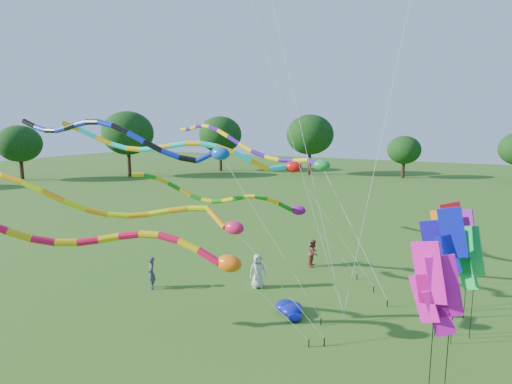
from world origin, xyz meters
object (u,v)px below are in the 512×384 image
at_px(tube_kite_red, 119,242).
at_px(person_c, 313,253).
at_px(tube_kite_orange, 125,206).
at_px(blue_nylon_heap, 289,313).
at_px(person_b, 151,273).
at_px(person_a, 258,271).

xyz_separation_m(tube_kite_red, person_c, (3.54, 10.93, -2.95)).
height_order(tube_kite_orange, person_c, tube_kite_orange).
relative_size(tube_kite_orange, blue_nylon_heap, 9.56).
distance_m(blue_nylon_heap, person_b, 7.19).
distance_m(tube_kite_orange, person_b, 5.93).
xyz_separation_m(tube_kite_orange, person_b, (-2.16, 3.66, -4.14)).
relative_size(person_b, person_c, 1.03).
bearing_deg(tube_kite_red, person_b, 96.30).
distance_m(tube_kite_orange, person_a, 7.74).
xyz_separation_m(blue_nylon_heap, person_b, (-7.16, -0.22, 0.59)).
xyz_separation_m(person_a, person_b, (-4.51, -2.49, -0.06)).
height_order(tube_kite_red, person_a, tube_kite_red).
height_order(person_a, person_b, person_a).
bearing_deg(person_c, blue_nylon_heap, -166.81).
height_order(blue_nylon_heap, person_a, person_a).
bearing_deg(tube_kite_red, person_a, 49.37).
bearing_deg(blue_nylon_heap, tube_kite_orange, -142.18).
bearing_deg(person_c, person_b, 140.67).
xyz_separation_m(tube_kite_orange, person_c, (3.68, 10.37, -4.16)).
bearing_deg(tube_kite_orange, person_b, 102.21).
distance_m(person_a, person_c, 4.43).
height_order(tube_kite_red, person_b, tube_kite_red).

